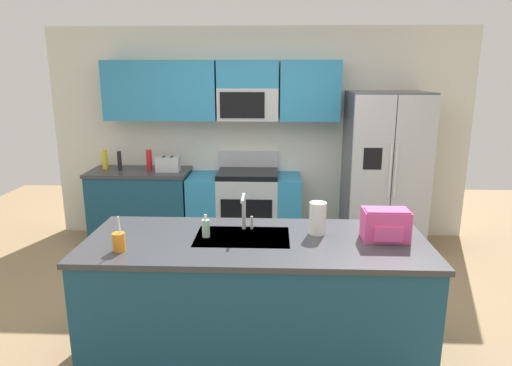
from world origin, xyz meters
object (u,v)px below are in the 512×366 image
object	(u,v)px
refrigerator	(384,172)
backpack	(386,224)
range_oven	(245,207)
bottle_red	(149,160)
paper_towel_roll	(318,218)
toaster	(168,164)
pepper_mill	(120,161)
soap_dispenser	(206,228)
drink_cup_orange	(119,242)
sink_faucet	(244,209)
bottle_yellow	(105,159)

from	to	relation	value
refrigerator	backpack	size ratio (longest dim) A/B	5.78
refrigerator	range_oven	bearing A→B (deg)	177.51
bottle_red	paper_towel_roll	distance (m)	2.84
toaster	pepper_mill	size ratio (longest dim) A/B	1.20
pepper_mill	paper_towel_roll	world-z (taller)	paper_towel_roll
refrigerator	bottle_red	bearing A→B (deg)	178.20
range_oven	paper_towel_roll	distance (m)	2.32
soap_dispenser	backpack	world-z (taller)	backpack
drink_cup_orange	soap_dispenser	world-z (taller)	drink_cup_orange
bottle_red	backpack	world-z (taller)	bottle_red
toaster	drink_cup_orange	world-z (taller)	drink_cup_orange
refrigerator	bottle_red	world-z (taller)	refrigerator
toaster	refrigerator	bearing A→B (deg)	-0.43
sink_faucet	paper_towel_roll	world-z (taller)	sink_faucet
paper_towel_roll	bottle_yellow	bearing A→B (deg)	137.68
refrigerator	pepper_mill	bearing A→B (deg)	178.75
sink_faucet	refrigerator	bearing A→B (deg)	52.99
range_oven	drink_cup_orange	world-z (taller)	drink_cup_orange
backpack	drink_cup_orange	bearing A→B (deg)	-171.20
refrigerator	paper_towel_roll	world-z (taller)	refrigerator
bottle_red	sink_faucet	xyz separation A→B (m)	(1.30, -2.10, 0.04)
drink_cup_orange	range_oven	bearing A→B (deg)	75.11
sink_faucet	bottle_red	bearing A→B (deg)	121.81
range_oven	backpack	world-z (taller)	backpack
pepper_mill	paper_towel_roll	distance (m)	3.07
paper_towel_roll	soap_dispenser	bearing A→B (deg)	-172.84
backpack	pepper_mill	bearing A→B (deg)	140.03
refrigerator	paper_towel_roll	xyz separation A→B (m)	(-0.97, -2.07, 0.09)
range_oven	bottle_yellow	distance (m)	1.82
range_oven	bottle_yellow	xyz separation A→B (m)	(-1.73, 0.05, 0.58)
refrigerator	paper_towel_roll	bearing A→B (deg)	-115.22
bottle_red	backpack	size ratio (longest dim) A/B	0.77
range_oven	toaster	distance (m)	1.07
soap_dispenser	backpack	bearing A→B (deg)	-0.18
range_oven	toaster	size ratio (longest dim) A/B	4.86
range_oven	toaster	bearing A→B (deg)	-176.73
sink_faucet	backpack	bearing A→B (deg)	-9.07
toaster	backpack	bearing A→B (deg)	-46.67
bottle_yellow	drink_cup_orange	bearing A→B (deg)	-67.72
refrigerator	drink_cup_orange	distance (m)	3.38
bottle_red	bottle_yellow	size ratio (longest dim) A/B	1.04
toaster	pepper_mill	distance (m)	0.61
refrigerator	soap_dispenser	world-z (taller)	refrigerator
toaster	soap_dispenser	xyz separation A→B (m)	(0.79, -2.19, -0.02)
refrigerator	bottle_yellow	xyz separation A→B (m)	(-3.38, 0.13, 0.09)
sink_faucet	pepper_mill	bearing A→B (deg)	128.63
range_oven	soap_dispenser	size ratio (longest dim) A/B	8.00
sink_faucet	soap_dispenser	xyz separation A→B (m)	(-0.27, -0.16, -0.10)
pepper_mill	drink_cup_orange	distance (m)	2.67
bottle_red	drink_cup_orange	world-z (taller)	bottle_red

